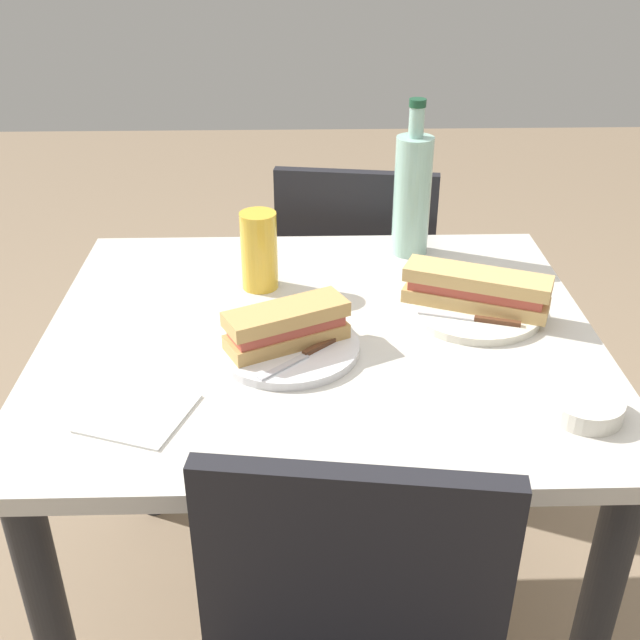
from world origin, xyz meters
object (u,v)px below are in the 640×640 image
Objects in this scene: water_bottle at (412,193)px; baguette_sandwich_near at (476,289)px; dining_table at (320,389)px; beer_glass at (259,251)px; olive_bowl at (586,407)px; baguette_sandwich_far at (287,325)px; plate_far at (287,347)px; knife_far at (307,354)px; chair_near at (356,294)px; plate_near at (474,309)px; knife_near at (475,319)px.

baguette_sandwich_near is at bearing 107.24° from water_bottle.
beer_glass is at bearing -57.14° from dining_table.
olive_bowl is at bearing 107.37° from water_bottle.
dining_table is 4.50× the size of baguette_sandwich_far.
plate_far is 0.75× the size of water_bottle.
baguette_sandwich_far is at bearing -51.82° from knife_far.
baguette_sandwich_near reaches higher than olive_bowl.
chair_near is 3.52× the size of plate_near.
beer_glass reaches higher than knife_near.
dining_table is 0.31m from knife_near.
knife_near is 0.72× the size of plate_far.
baguette_sandwich_far reaches higher than dining_table.
chair_near reaches higher than baguette_sandwich_far.
knife_far is (-0.03, 0.04, -0.03)m from baguette_sandwich_far.
water_bottle is at bearing 106.60° from chair_near.
plate_far is (0.33, 0.07, -0.01)m from knife_near.
chair_near is 0.64m from plate_near.
plate_near is 0.04m from baguette_sandwich_near.
baguette_sandwich_far is 1.96× the size of olive_bowl.
plate_far is at bearing 11.80° from knife_near.
knife_near is at bearing -168.20° from baguette_sandwich_far.
olive_bowl is at bearing 138.72° from beer_glass.
knife_near is at bearing 102.85° from water_bottle.
baguette_sandwich_near reaches higher than dining_table.
knife_far is (0.14, 0.73, 0.27)m from chair_near.
baguette_sandwich_near reaches higher than knife_near.
beer_glass is (0.31, 0.16, -0.06)m from water_bottle.
knife_far is at bearing 128.18° from plate_far.
baguette_sandwich_near is 0.35m from knife_far.
dining_table is 0.29m from beer_glass.
olive_bowl is (-0.10, 0.32, 0.01)m from plate_near.
plate_far is 1.14× the size of baguette_sandwich_far.
dining_table is 0.18m from knife_far.
plate_far is 0.48m from olive_bowl.
baguette_sandwich_near is at bearing 106.91° from chair_near.
baguette_sandwich_far is (0.34, 0.12, 0.04)m from plate_near.
beer_glass is (0.09, -0.28, 0.06)m from knife_far.
knife_far is (0.02, 0.11, 0.14)m from dining_table.
plate_near is at bearing -160.12° from plate_far.
chair_near is at bearing -100.67° from knife_far.
beer_glass reaches higher than olive_bowl.
beer_glass reaches higher than baguette_sandwich_far.
knife_far is at bearing 79.33° from chair_near.
olive_bowl is at bearing 156.29° from plate_far.
plate_near is at bearing -72.52° from olive_bowl.
plate_far is at bearing 50.19° from dining_table.
baguette_sandwich_near is at bearing -169.07° from dining_table.
baguette_sandwich_far is (0.34, 0.12, 0.00)m from baguette_sandwich_near.
chair_near is 5.62× the size of beer_glass.
beer_glass reaches higher than knife_far.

